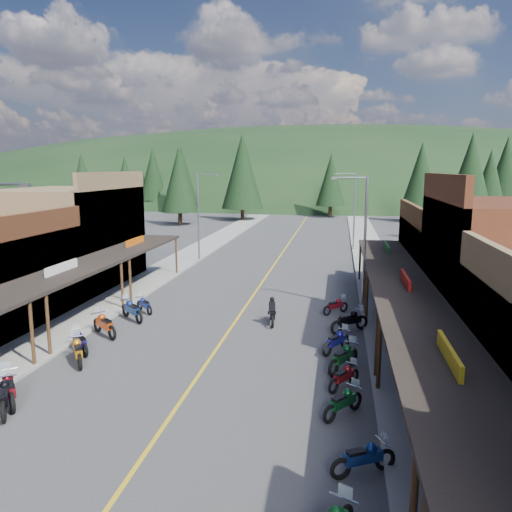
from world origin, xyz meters
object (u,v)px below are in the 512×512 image
at_px(pine_10, 179,179).
at_px(bike_west_4, 5,395).
at_px(bike_west_5, 9,387).
at_px(streetlight_3, 353,208).
at_px(bike_west_8, 104,324).
at_px(bike_east_6, 344,376).
at_px(pedestrian_east_a, 441,418).
at_px(pedestrian_east_b, 374,277).
at_px(bike_east_5, 343,401).
at_px(bike_east_9, 350,320).
at_px(pine_4, 421,176).
at_px(bike_west_7, 80,341).
at_px(shop_west_3, 69,237).
at_px(pine_3, 331,180).
at_px(pine_0, 82,179).
at_px(bike_west_10, 144,304).
at_px(rider_on_bike, 272,313).
at_px(streetlight_1, 200,213).
at_px(pine_5, 506,171).
at_px(bike_west_9, 132,309).
at_px(pine_7, 153,174).
at_px(pine_9, 489,185).
at_px(shop_east_3, 467,262).
at_px(pine_2, 242,171).
at_px(bike_west_6, 78,350).
at_px(bike_east_4, 363,456).
at_px(pine_11, 470,179).
at_px(pine_1, 182,175).
at_px(bike_east_8, 337,340).
at_px(pine_8, 126,187).

bearing_deg(pine_10, bike_west_4, -77.97).
bearing_deg(bike_west_5, streetlight_3, 29.29).
distance_m(bike_west_8, bike_east_6, 12.70).
bearing_deg(pedestrian_east_a, pedestrian_east_b, 172.57).
distance_m(bike_east_5, bike_east_9, 9.17).
relative_size(pine_4, bike_west_7, 6.15).
xyz_separation_m(shop_west_3, pine_3, (17.78, 54.70, 2.96)).
height_order(pine_0, bike_west_10, pine_0).
bearing_deg(rider_on_bike, bike_west_8, -165.45).
xyz_separation_m(streetlight_1, pine_5, (40.95, 50.00, 3.53)).
relative_size(bike_west_4, bike_west_9, 0.97).
relative_size(pine_7, bike_west_5, 5.47).
bearing_deg(streetlight_3, pine_10, 141.29).
relative_size(shop_west_3, bike_east_6, 5.88).
xyz_separation_m(pine_9, bike_east_6, (-18.08, -48.34, -5.85)).
height_order(shop_east_3, pine_2, pine_2).
bearing_deg(bike_west_4, streetlight_3, 39.12).
xyz_separation_m(bike_west_4, bike_west_7, (-0.32, 5.76, -0.07)).
relative_size(pine_3, pine_7, 0.88).
xyz_separation_m(bike_west_6, bike_east_4, (11.94, -6.16, -0.07)).
distance_m(pine_4, pine_11, 22.09).
height_order(pine_7, bike_west_10, pine_7).
relative_size(bike_east_9, pedestrian_east_b, 1.47).
bearing_deg(pine_9, shop_west_3, -138.27).
bearing_deg(bike_west_10, bike_east_5, -90.15).
distance_m(bike_east_6, rider_on_bike, 8.53).
bearing_deg(pine_0, pine_7, 60.26).
bearing_deg(bike_west_8, pine_1, 53.04).
height_order(pine_10, bike_west_9, pine_10).
bearing_deg(streetlight_3, pine_11, 31.51).
xyz_separation_m(bike_west_9, pedestrian_east_b, (13.86, 9.49, 0.28)).
bearing_deg(bike_east_8, pedestrian_east_b, 112.59).
bearing_deg(pine_2, pine_9, -20.92).
distance_m(pine_10, pine_11, 39.85).
xyz_separation_m(pine_1, pine_2, (14.00, -12.00, 0.75)).
relative_size(bike_east_4, rider_on_bike, 0.91).
bearing_deg(pine_8, bike_west_9, -65.95).
distance_m(bike_west_6, bike_east_8, 11.60).
bearing_deg(bike_west_4, bike_east_8, 2.12).
xyz_separation_m(streetlight_3, bike_west_5, (-13.00, -36.64, -3.81)).
bearing_deg(bike_east_6, pine_8, 158.68).
relative_size(bike_east_6, bike_east_8, 0.89).
bearing_deg(bike_west_8, bike_west_10, 33.09).
xyz_separation_m(streetlight_1, pine_11, (26.95, 16.00, 2.73)).
xyz_separation_m(bike_west_7, bike_east_8, (11.72, 1.96, 0.01)).
height_order(shop_east_3, streetlight_1, streetlight_1).
distance_m(bike_west_8, rider_on_bike, 8.85).
xyz_separation_m(pine_3, bike_east_6, (1.92, -69.34, -5.95)).
bearing_deg(pine_0, bike_west_7, -61.90).
xyz_separation_m(pine_7, bike_west_10, (26.34, -70.83, -6.71)).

